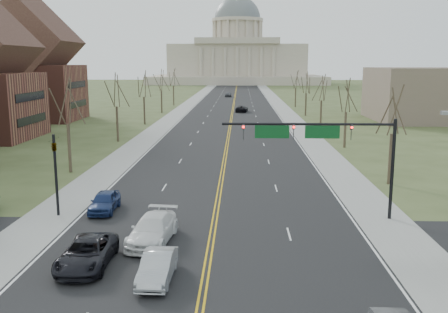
# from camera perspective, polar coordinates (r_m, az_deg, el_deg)

# --- Properties ---
(ground) EXTENTS (600.00, 600.00, 0.00)m
(ground) POSITION_cam_1_polar(r_m,az_deg,el_deg) (23.92, -2.71, -16.77)
(ground) COLOR #3E4B25
(ground) RESTS_ON ground
(road) EXTENTS (20.00, 380.00, 0.01)m
(road) POSITION_cam_1_polar(r_m,az_deg,el_deg) (131.62, 1.10, 5.92)
(road) COLOR black
(road) RESTS_ON ground
(cross_road) EXTENTS (120.00, 14.00, 0.01)m
(cross_road) POSITION_cam_1_polar(r_m,az_deg,el_deg) (29.35, -1.76, -11.35)
(cross_road) COLOR black
(cross_road) RESTS_ON ground
(sidewalk_left) EXTENTS (4.00, 380.00, 0.03)m
(sidewalk_left) POSITION_cam_1_polar(r_m,az_deg,el_deg) (132.32, -4.13, 5.93)
(sidewalk_left) COLOR gray
(sidewalk_left) RESTS_ON ground
(sidewalk_right) EXTENTS (4.00, 380.00, 0.03)m
(sidewalk_right) POSITION_cam_1_polar(r_m,az_deg,el_deg) (132.00, 6.34, 5.88)
(sidewalk_right) COLOR gray
(sidewalk_right) RESTS_ON ground
(center_line) EXTENTS (0.42, 380.00, 0.01)m
(center_line) POSITION_cam_1_polar(r_m,az_deg,el_deg) (131.62, 1.10, 5.93)
(center_line) COLOR gold
(center_line) RESTS_ON road
(edge_line_left) EXTENTS (0.15, 380.00, 0.01)m
(edge_line_left) POSITION_cam_1_polar(r_m,az_deg,el_deg) (132.11, -3.18, 5.93)
(edge_line_left) COLOR silver
(edge_line_left) RESTS_ON road
(edge_line_right) EXTENTS (0.15, 380.00, 0.01)m
(edge_line_right) POSITION_cam_1_polar(r_m,az_deg,el_deg) (131.85, 5.39, 5.89)
(edge_line_right) COLOR silver
(edge_line_right) RESTS_ON road
(capitol) EXTENTS (90.00, 60.00, 50.00)m
(capitol) POSITION_cam_1_polar(r_m,az_deg,el_deg) (271.08, 1.53, 11.40)
(capitol) COLOR beige
(capitol) RESTS_ON ground
(signal_mast) EXTENTS (12.12, 0.44, 7.20)m
(signal_mast) POSITION_cam_1_polar(r_m,az_deg,el_deg) (35.50, 11.05, 1.98)
(signal_mast) COLOR black
(signal_mast) RESTS_ON ground
(signal_left) EXTENTS (0.32, 0.36, 6.00)m
(signal_left) POSITION_cam_1_polar(r_m,az_deg,el_deg) (37.81, -18.72, -1.01)
(signal_left) COLOR black
(signal_left) RESTS_ON ground
(tree_r_0) EXTENTS (3.74, 3.74, 8.50)m
(tree_r_0) POSITION_cam_1_polar(r_m,az_deg,el_deg) (47.40, 18.77, 4.73)
(tree_r_0) COLOR #3D3224
(tree_r_0) RESTS_ON ground
(tree_l_0) EXTENTS (3.96, 3.96, 9.00)m
(tree_l_0) POSITION_cam_1_polar(r_m,az_deg,el_deg) (52.25, -17.53, 5.74)
(tree_l_0) COLOR #3D3224
(tree_l_0) RESTS_ON ground
(tree_r_1) EXTENTS (3.74, 3.74, 8.50)m
(tree_r_1) POSITION_cam_1_polar(r_m,az_deg,el_deg) (66.72, 13.83, 6.57)
(tree_r_1) COLOR #3D3224
(tree_r_1) RESTS_ON ground
(tree_l_1) EXTENTS (3.96, 3.96, 9.00)m
(tree_l_1) POSITION_cam_1_polar(r_m,az_deg,el_deg) (71.38, -12.23, 7.20)
(tree_l_1) COLOR #3D3224
(tree_l_1) RESTS_ON ground
(tree_r_2) EXTENTS (3.74, 3.74, 8.50)m
(tree_r_2) POSITION_cam_1_polar(r_m,az_deg,el_deg) (86.36, 11.11, 7.56)
(tree_r_2) COLOR #3D3224
(tree_r_2) RESTS_ON ground
(tree_l_2) EXTENTS (3.96, 3.96, 9.00)m
(tree_l_2) POSITION_cam_1_polar(r_m,az_deg,el_deg) (90.89, -9.17, 8.01)
(tree_l_2) COLOR #3D3224
(tree_l_2) RESTS_ON ground
(tree_r_3) EXTENTS (3.74, 3.74, 8.50)m
(tree_r_3) POSITION_cam_1_polar(r_m,az_deg,el_deg) (106.13, 9.40, 8.17)
(tree_r_3) COLOR #3D3224
(tree_r_3) RESTS_ON ground
(tree_l_3) EXTENTS (3.96, 3.96, 9.00)m
(tree_l_3) POSITION_cam_1_polar(r_m,az_deg,el_deg) (110.58, -7.19, 8.53)
(tree_l_3) COLOR #3D3224
(tree_l_3) RESTS_ON ground
(tree_r_4) EXTENTS (3.74, 3.74, 8.50)m
(tree_r_4) POSITION_cam_1_polar(r_m,az_deg,el_deg) (125.97, 8.22, 8.58)
(tree_r_4) COLOR #3D3224
(tree_r_4) RESTS_ON ground
(tree_l_4) EXTENTS (3.96, 3.96, 9.00)m
(tree_l_4) POSITION_cam_1_polar(r_m,az_deg,el_deg) (130.36, -5.81, 8.88)
(tree_l_4) COLOR #3D3224
(tree_l_4) RESTS_ON ground
(bldg_left_far) EXTENTS (17.10, 14.28, 23.25)m
(bldg_left_far) POSITION_cam_1_polar(r_m,az_deg,el_deg) (103.13, -21.09, 9.20)
(bldg_left_far) COLOR brown
(bldg_left_far) RESTS_ON ground
(bldg_right_mass) EXTENTS (25.00, 20.00, 10.00)m
(bldg_right_mass) POSITION_cam_1_polar(r_m,az_deg,el_deg) (104.57, 23.47, 6.54)
(bldg_right_mass) COLOR #6F614F
(bldg_right_mass) RESTS_ON ground
(car_sb_inner_lead) EXTENTS (1.62, 4.39, 1.44)m
(car_sb_inner_lead) POSITION_cam_1_polar(r_m,az_deg,el_deg) (26.35, -7.60, -12.40)
(car_sb_inner_lead) COLOR #A8ACB0
(car_sb_inner_lead) RESTS_ON road
(car_sb_outer_lead) EXTENTS (2.61, 5.51, 1.52)m
(car_sb_outer_lead) POSITION_cam_1_polar(r_m,az_deg,el_deg) (28.76, -15.40, -10.59)
(car_sb_outer_lead) COLOR black
(car_sb_outer_lead) RESTS_ON road
(car_sb_inner_second) EXTENTS (2.88, 5.90, 1.65)m
(car_sb_inner_second) POSITION_cam_1_polar(r_m,az_deg,el_deg) (31.57, -8.16, -8.23)
(car_sb_inner_second) COLOR white
(car_sb_inner_second) RESTS_ON road
(car_sb_outer_second) EXTENTS (1.88, 4.47, 1.51)m
(car_sb_outer_second) POSITION_cam_1_polar(r_m,az_deg,el_deg) (38.57, -13.49, -5.02)
(car_sb_outer_second) COLOR navy
(car_sb_outer_second) RESTS_ON road
(car_far_nb) EXTENTS (2.96, 5.41, 1.44)m
(car_far_nb) POSITION_cam_1_polar(r_m,az_deg,el_deg) (112.74, 2.04, 5.48)
(car_far_nb) COLOR black
(car_far_nb) RESTS_ON road
(car_far_sb) EXTENTS (2.18, 4.64, 1.53)m
(car_far_sb) POSITION_cam_1_polar(r_m,az_deg,el_deg) (162.26, 0.49, 7.11)
(car_far_sb) COLOR #515359
(car_far_sb) RESTS_ON road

